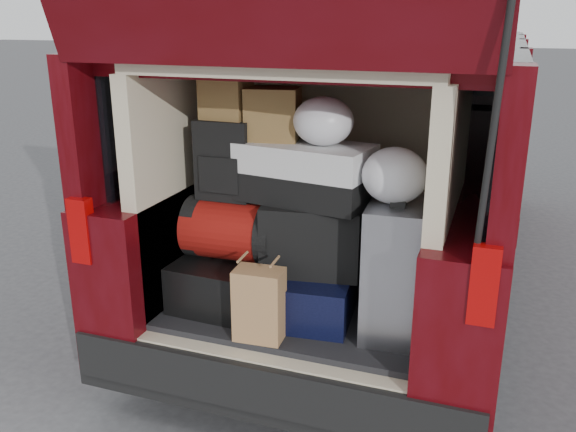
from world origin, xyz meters
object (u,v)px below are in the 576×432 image
black_hardshell (231,276)px  red_duffel (233,230)px  silver_roller (396,268)px  twotone_duffel (305,173)px  black_soft_case (312,238)px  kraft_bag (259,304)px  navy_hardshell (310,292)px  backpack (226,159)px

black_hardshell → red_duffel: 0.27m
silver_roller → twotone_duffel: bearing=165.6°
silver_roller → twotone_duffel: (-0.46, 0.09, 0.38)m
black_hardshell → black_soft_case: bearing=1.7°
silver_roller → twotone_duffel: size_ratio=1.01×
black_hardshell → kraft_bag: kraft_bag is taller
navy_hardshell → red_duffel: (-0.40, -0.00, 0.28)m
navy_hardshell → kraft_bag: size_ratio=1.51×
silver_roller → red_duffel: silver_roller is taller
kraft_bag → black_hardshell: bearing=127.9°
navy_hardshell → black_soft_case: black_soft_case is taller
navy_hardshell → silver_roller: size_ratio=0.82×
backpack → black_soft_case: bearing=-2.6°
black_hardshell → silver_roller: 0.86m
kraft_bag → black_soft_case: black_soft_case is taller
backpack → black_hardshell: bearing=-27.5°
black_soft_case → backpack: bearing=169.6°
black_hardshell → backpack: 0.61m
red_duffel → twotone_duffel: twotone_duffel is taller
black_hardshell → kraft_bag: size_ratio=1.79×
navy_hardshell → backpack: (-0.44, 0.03, 0.62)m
kraft_bag → backpack: backpack is taller
black_hardshell → kraft_bag: bearing=-45.9°
black_soft_case → twotone_duffel: size_ratio=0.75×
navy_hardshell → black_soft_case: bearing=83.7°
black_hardshell → navy_hardshell: 0.43m
black_hardshell → silver_roller: bearing=-1.0°
red_duffel → silver_roller: bearing=-3.5°
navy_hardshell → red_duffel: size_ratio=1.11×
navy_hardshell → kraft_bag: (-0.14, -0.31, 0.06)m
black_hardshell → silver_roller: silver_roller is taller
black_hardshell → backpack: size_ratio=1.55×
silver_roller → backpack: backpack is taller
black_hardshell → kraft_bag: 0.45m
black_soft_case → backpack: 0.56m
navy_hardshell → black_soft_case: 0.28m
red_duffel → backpack: (-0.04, 0.04, 0.34)m
twotone_duffel → black_soft_case: bearing=-28.3°
black_soft_case → backpack: (-0.44, 0.02, 0.34)m
red_duffel → twotone_duffel: 0.46m
black_hardshell → red_duffel: (0.03, -0.03, 0.27)m
silver_roller → black_soft_case: size_ratio=1.34×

